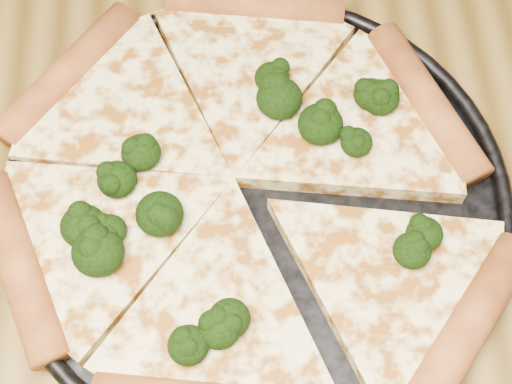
{
  "coord_description": "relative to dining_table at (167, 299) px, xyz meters",
  "views": [
    {
      "loc": [
        0.06,
        -0.21,
        1.25
      ],
      "look_at": [
        0.07,
        0.04,
        0.77
      ],
      "focal_mm": 53.56,
      "sensor_mm": 36.0,
      "label": 1
    }
  ],
  "objects": [
    {
      "name": "dining_table",
      "position": [
        0.0,
        0.0,
        0.0
      ],
      "size": [
        1.2,
        0.9,
        0.75
      ],
      "color": "brown",
      "rests_on": "ground"
    },
    {
      "name": "pizza_pan",
      "position": [
        0.07,
        0.04,
        0.1
      ],
      "size": [
        0.37,
        0.37,
        0.02
      ],
      "color": "black",
      "rests_on": "dining_table"
    },
    {
      "name": "pizza",
      "position": [
        0.06,
        0.05,
        0.11
      ],
      "size": [
        0.39,
        0.37,
        0.03
      ],
      "rotation": [
        0.0,
        0.0,
        -0.16
      ],
      "color": "#FFED9C",
      "rests_on": "pizza_pan"
    },
    {
      "name": "broccoli_florets",
      "position": [
        0.06,
        0.03,
        0.12
      ],
      "size": [
        0.26,
        0.23,
        0.03
      ],
      "color": "black",
      "rests_on": "pizza"
    }
  ]
}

